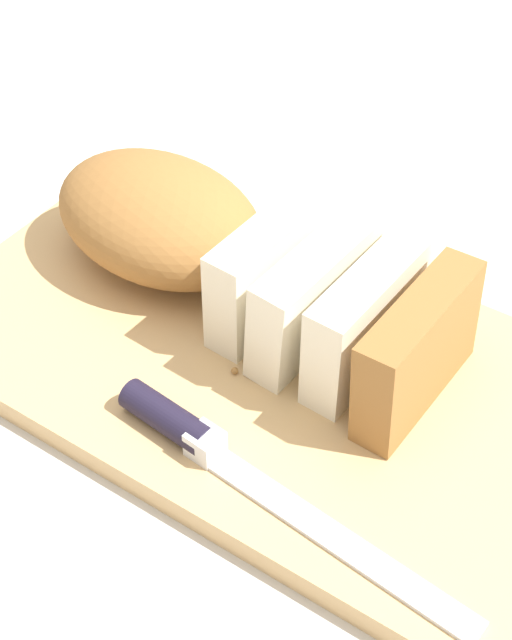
{
  "coord_description": "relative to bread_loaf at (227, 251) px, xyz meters",
  "views": [
    {
      "loc": [
        0.25,
        -0.37,
        0.48
      ],
      "look_at": [
        0.0,
        0.0,
        0.05
      ],
      "focal_mm": 51.61,
      "sensor_mm": 36.0,
      "label": 1
    }
  ],
  "objects": [
    {
      "name": "ground_plane",
      "position": [
        0.05,
        -0.04,
        -0.06
      ],
      "size": [
        3.0,
        3.0,
        0.0
      ],
      "primitive_type": "plane",
      "color": "beige"
    },
    {
      "name": "crumb_near_knife",
      "position": [
        0.02,
        0.02,
        -0.04
      ],
      "size": [
        0.01,
        0.01,
        0.01
      ],
      "primitive_type": "sphere",
      "color": "#A8753D",
      "rests_on": "cutting_board"
    },
    {
      "name": "crumb_near_loaf",
      "position": [
        0.05,
        -0.06,
        -0.04
      ],
      "size": [
        0.01,
        0.01,
        0.01
      ],
      "primitive_type": "sphere",
      "color": "#A8753D",
      "rests_on": "cutting_board"
    },
    {
      "name": "bread_loaf",
      "position": [
        0.0,
        0.0,
        0.0
      ],
      "size": [
        0.33,
        0.14,
        0.08
      ],
      "rotation": [
        0.0,
        0.0,
        -0.04
      ],
      "color": "#996633",
      "rests_on": "cutting_board"
    },
    {
      "name": "bread_knife",
      "position": [
        0.08,
        -0.13,
        -0.03
      ],
      "size": [
        0.26,
        0.04,
        0.02
      ],
      "rotation": [
        0.0,
        0.0,
        -0.08
      ],
      "color": "silver",
      "rests_on": "cutting_board"
    },
    {
      "name": "crumb_stray_left",
      "position": [
        0.02,
        0.03,
        -0.04
      ],
      "size": [
        0.01,
        0.01,
        0.01
      ],
      "primitive_type": "sphere",
      "color": "#A8753D",
      "rests_on": "cutting_board"
    },
    {
      "name": "cutting_board",
      "position": [
        0.05,
        -0.04,
        -0.05
      ],
      "size": [
        0.47,
        0.27,
        0.02
      ],
      "primitive_type": "cube",
      "rotation": [
        0.0,
        0.0,
        0.01
      ],
      "color": "tan",
      "rests_on": "ground_plane"
    }
  ]
}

